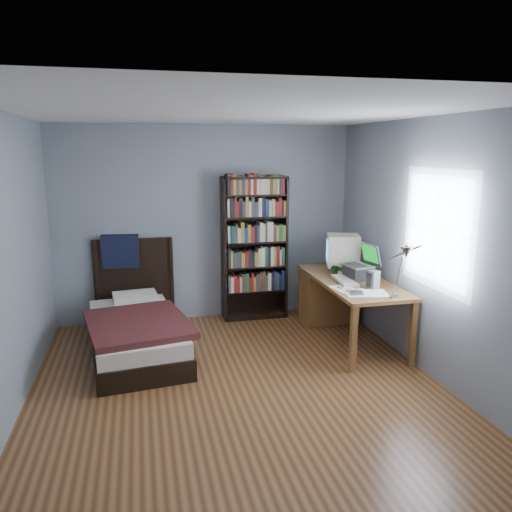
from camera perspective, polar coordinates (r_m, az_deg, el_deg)
name	(u,v)px	position (r m, az deg, el deg)	size (l,w,h in m)	color
room	(240,257)	(4.44, -1.83, -0.09)	(4.20, 4.24, 2.50)	#563019
desk	(334,294)	(6.34, 8.95, -4.27)	(0.75, 1.74, 0.73)	brown
crt_monitor	(342,250)	(6.17, 9.77, 0.66)	(0.49, 0.46, 0.45)	beige
laptop	(359,270)	(5.83, 11.66, -1.53)	(0.37, 0.37, 0.41)	#2D2D30
desk_lamp	(405,257)	(4.72, 16.64, -0.11)	(0.24, 0.53, 0.63)	#99999E
keyboard	(345,281)	(5.69, 10.11, -2.79)	(0.18, 0.47, 0.03)	beige
speaker	(374,279)	(5.49, 13.29, -2.63)	(0.10, 0.10, 0.19)	gray
soda_can	(335,270)	(6.00, 9.04, -1.59)	(0.06, 0.06, 0.11)	#083B16
mouse	(339,273)	(6.04, 9.46, -1.90)	(0.06, 0.11, 0.04)	silver
phone_silver	(341,287)	(5.43, 9.69, -3.56)	(0.05, 0.09, 0.02)	#ADADB2
phone_grey	(348,290)	(5.34, 10.51, -3.88)	(0.04, 0.09, 0.02)	gray
external_drive	(356,293)	(5.24, 11.41, -4.18)	(0.12, 0.12, 0.03)	gray
bookshelf	(254,248)	(6.48, -0.20, 0.91)	(0.84, 0.30, 1.86)	black
bed	(136,327)	(5.74, -13.60, -7.92)	(1.19, 2.05, 1.16)	black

